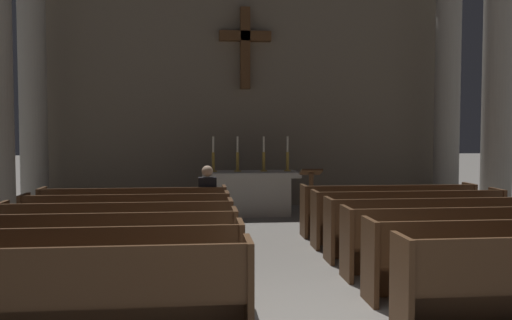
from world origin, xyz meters
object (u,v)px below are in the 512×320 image
(pew_left_row_6, at_px, (135,214))
(pew_right_row_4, at_px, (433,228))
(pew_right_row_2, at_px, (504,258))
(candlestick_outer_left, at_px, (213,160))
(pew_right_row_5, at_px, (408,218))
(candlestick_outer_right, at_px, (287,160))
(column_right_third, at_px, (498,83))
(column_left_fourth, at_px, (33,88))
(pew_left_row_1, at_px, (70,296))
(pew_right_row_6, at_px, (388,210))
(lone_worshipper, at_px, (207,200))
(column_right_fourth, at_px, (447,91))
(candlestick_inner_left, at_px, (238,160))
(pew_left_row_5, at_px, (127,223))
(pew_right_row_3, at_px, (464,241))
(lectern, at_px, (311,197))
(pew_left_row_3, at_px, (107,249))
(pew_left_row_4, at_px, (119,234))
(pew_left_row_2, at_px, (92,268))
(altar, at_px, (251,192))
(candlestick_inner_right, at_px, (264,160))

(pew_left_row_6, xyz_separation_m, pew_right_row_4, (4.61, -1.92, 0.00))
(pew_right_row_2, xyz_separation_m, candlestick_outer_left, (-3.16, 6.48, 0.80))
(pew_right_row_4, relative_size, pew_right_row_5, 1.00)
(pew_left_row_6, relative_size, candlestick_outer_right, 4.03)
(pew_right_row_2, bearing_deg, pew_right_row_4, 90.00)
(candlestick_outer_right, bearing_deg, column_right_third, -22.68)
(pew_right_row_4, bearing_deg, column_left_fourth, 144.60)
(pew_left_row_1, bearing_deg, pew_right_row_2, 11.77)
(pew_right_row_6, bearing_deg, column_right_third, 19.67)
(pew_right_row_2, bearing_deg, lone_worshipper, 130.63)
(pew_left_row_1, height_order, pew_right_row_6, same)
(column_right_fourth, bearing_deg, pew_left_row_1, -132.03)
(pew_right_row_6, bearing_deg, candlestick_inner_left, 134.61)
(candlestick_outer_left, bearing_deg, pew_left_row_6, -118.86)
(pew_left_row_1, relative_size, candlestick_outer_right, 4.03)
(pew_left_row_5, relative_size, pew_right_row_3, 1.00)
(pew_right_row_4, distance_m, column_right_third, 4.58)
(candlestick_outer_left, bearing_deg, lone_worshipper, -93.86)
(pew_left_row_1, distance_m, lectern, 7.14)
(pew_left_row_1, xyz_separation_m, candlestick_outer_right, (3.16, 7.45, 0.80))
(lectern, relative_size, lone_worshipper, 0.87)
(pew_left_row_3, height_order, pew_left_row_6, same)
(pew_right_row_5, bearing_deg, lone_worshipper, 163.31)
(pew_left_row_5, height_order, pew_right_row_3, same)
(pew_left_row_3, height_order, pew_left_row_4, same)
(pew_left_row_5, relative_size, pew_right_row_2, 1.00)
(pew_left_row_5, xyz_separation_m, candlestick_outer_right, (3.16, 3.60, 0.80))
(pew_right_row_2, bearing_deg, pew_left_row_3, 168.23)
(pew_left_row_3, height_order, pew_right_row_5, same)
(pew_right_row_3, bearing_deg, pew_left_row_3, 180.00)
(pew_left_row_2, height_order, pew_right_row_6, same)
(pew_left_row_1, relative_size, lectern, 2.79)
(column_right_third, xyz_separation_m, lectern, (-3.77, 0.50, -2.37))
(pew_left_row_6, height_order, altar, altar)
(pew_left_row_3, height_order, pew_right_row_4, same)
(candlestick_outer_left, bearing_deg, pew_left_row_4, -107.69)
(pew_left_row_4, height_order, lone_worshipper, lone_worshipper)
(candlestick_inner_left, xyz_separation_m, candlestick_inner_right, (0.60, 0.00, 0.00))
(pew_right_row_6, bearing_deg, column_right_fourth, 50.83)
(column_left_fourth, xyz_separation_m, lectern, (6.08, -1.78, -2.37))
(pew_left_row_6, distance_m, altar, 3.51)
(pew_left_row_1, bearing_deg, candlestick_outer_right, 67.03)
(pew_right_row_2, xyz_separation_m, lectern, (-1.15, 5.28, 0.07))
(pew_right_row_4, height_order, column_right_fourth, column_right_fourth)
(pew_left_row_4, bearing_deg, pew_left_row_1, -90.00)
(column_right_third, xyz_separation_m, lone_worshipper, (-5.95, -0.90, -2.22))
(pew_left_row_1, distance_m, pew_right_row_6, 6.66)
(altar, relative_size, lone_worshipper, 1.67)
(pew_left_row_6, xyz_separation_m, column_right_third, (7.23, 0.94, 2.44))
(pew_right_row_2, xyz_separation_m, pew_right_row_3, (0.00, 0.96, 0.00))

